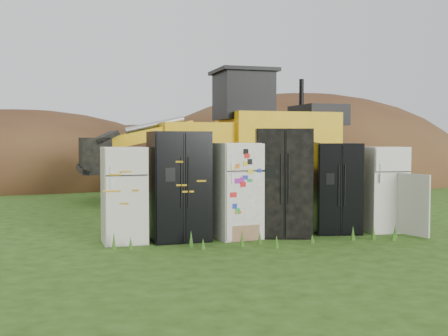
% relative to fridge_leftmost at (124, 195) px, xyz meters
% --- Properties ---
extents(ground, '(120.00, 120.00, 0.00)m').
position_rel_fridge_leftmost_xyz_m(ground, '(2.55, -0.02, -0.82)').
color(ground, '#264612').
rests_on(ground, ground).
extents(fridge_leftmost, '(0.76, 0.73, 1.64)m').
position_rel_fridge_leftmost_xyz_m(fridge_leftmost, '(0.00, 0.00, 0.00)').
color(fridge_leftmost, silver).
rests_on(fridge_leftmost, ground).
extents(fridge_black_side, '(1.04, 0.84, 1.91)m').
position_rel_fridge_leftmost_xyz_m(fridge_black_side, '(0.95, 0.01, 0.13)').
color(fridge_black_side, black).
rests_on(fridge_black_side, ground).
extents(fridge_sticker, '(0.87, 0.82, 1.70)m').
position_rel_fridge_leftmost_xyz_m(fridge_sticker, '(1.98, -0.06, 0.03)').
color(fridge_sticker, white).
rests_on(fridge_sticker, ground).
extents(fridge_dark_mid, '(1.19, 1.06, 1.96)m').
position_rel_fridge_leftmost_xyz_m(fridge_dark_mid, '(2.87, -0.04, 0.16)').
color(fridge_dark_mid, black).
rests_on(fridge_dark_mid, ground).
extents(fridge_black_right, '(0.97, 0.85, 1.70)m').
position_rel_fridge_leftmost_xyz_m(fridge_black_right, '(3.95, 0.01, 0.03)').
color(fridge_black_right, black).
rests_on(fridge_black_right, ground).
extents(fridge_open_door, '(0.77, 0.72, 1.62)m').
position_rel_fridge_leftmost_xyz_m(fridge_open_door, '(4.92, -0.05, -0.01)').
color(fridge_open_door, silver).
rests_on(fridge_open_door, ground).
extents(wheel_loader, '(8.06, 3.47, 3.85)m').
position_rel_fridge_leftmost_xyz_m(wheel_loader, '(3.15, 6.62, 1.11)').
color(wheel_loader, yellow).
rests_on(wheel_loader, ground).
extents(dirt_mound_right, '(14.83, 10.88, 7.40)m').
position_rel_fridge_leftmost_xyz_m(dirt_mound_right, '(8.57, 12.58, -0.82)').
color(dirt_mound_right, '#442416').
rests_on(dirt_mound_right, ground).
extents(dirt_mound_left, '(14.48, 10.86, 5.93)m').
position_rel_fridge_leftmost_xyz_m(dirt_mound_left, '(-3.13, 14.37, -0.82)').
color(dirt_mound_left, '#442416').
rests_on(dirt_mound_left, ground).
extents(dirt_mound_back, '(15.99, 10.66, 5.00)m').
position_rel_fridge_leftmost_xyz_m(dirt_mound_back, '(3.19, 18.36, -0.82)').
color(dirt_mound_back, '#442416').
rests_on(dirt_mound_back, ground).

